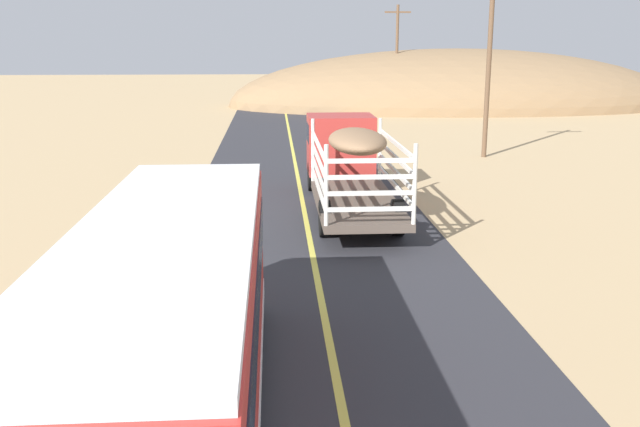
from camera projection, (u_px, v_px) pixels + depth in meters
livestock_truck at (346, 153)px, 25.07m from camera, size 2.53×9.70×3.02m
bus at (170, 326)px, 10.03m from camera, size 2.54×10.00×3.21m
power_pole_mid at (489, 61)px, 34.38m from camera, size 2.20×0.24×8.81m
power_pole_far at (397, 54)px, 59.71m from camera, size 2.20×0.24×8.59m
distant_hill at (455, 105)px, 63.60m from camera, size 40.51×20.82×10.01m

